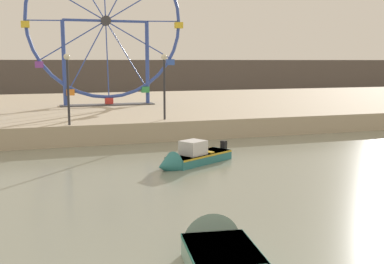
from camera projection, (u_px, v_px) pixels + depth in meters
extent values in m
cube|color=#B7A88E|center=(65.00, 111.00, 35.23)|extent=(110.00, 24.83, 1.07)
cube|color=#564C47|center=(53.00, 77.00, 59.92)|extent=(140.00, 3.00, 4.40)
cube|color=teal|center=(199.00, 158.00, 19.94)|extent=(3.22, 2.45, 0.41)
cube|color=gold|center=(199.00, 154.00, 19.92)|extent=(3.20, 2.46, 0.08)
cone|color=teal|center=(166.00, 166.00, 18.50)|extent=(1.24, 1.29, 0.99)
cube|color=black|center=(224.00, 146.00, 21.11)|extent=(0.29, 0.31, 0.44)
cube|color=silver|center=(193.00, 148.00, 19.58)|extent=(1.23, 1.19, 0.59)
cube|color=gold|center=(205.00, 151.00, 20.19)|extent=(0.58, 0.85, 0.06)
cube|color=#237566|center=(231.00, 264.00, 8.94)|extent=(1.83, 3.44, 0.08)
cone|color=#93BCAD|center=(207.00, 235.00, 11.00)|extent=(1.43, 1.08, 1.32)
torus|color=#334CA8|center=(106.00, 21.00, 33.46)|extent=(11.07, 0.24, 11.07)
cylinder|color=#38383D|center=(106.00, 21.00, 33.46)|extent=(0.70, 0.50, 0.70)
cylinder|color=#334CA8|center=(107.00, 59.00, 33.88)|extent=(0.17, 0.08, 5.42)
cube|color=red|center=(109.00, 101.00, 34.34)|extent=(0.56, 0.48, 0.44)
cylinder|color=#334CA8|center=(126.00, 54.00, 34.24)|extent=(2.85, 0.08, 4.68)
cube|color=#33934C|center=(145.00, 89.00, 35.05)|extent=(0.56, 0.48, 0.44)
cylinder|color=#334CA8|center=(139.00, 40.00, 34.39)|extent=(4.77, 0.08, 2.70)
cube|color=#3356B7|center=(170.00, 62.00, 35.35)|extent=(0.56, 0.48, 0.44)
cylinder|color=#334CA8|center=(143.00, 21.00, 34.29)|extent=(5.42, 0.08, 0.17)
cube|color=yellow|center=(179.00, 25.00, 35.15)|extent=(0.56, 0.48, 0.44)
cylinder|color=#334CA8|center=(138.00, 2.00, 33.97)|extent=(4.68, 0.08, 2.85)
cylinder|color=#334CA8|center=(71.00, 0.00, 32.54)|extent=(4.77, 0.08, 2.70)
cylinder|color=#334CA8|center=(66.00, 20.00, 32.64)|extent=(5.42, 0.08, 0.17)
cube|color=yellow|center=(25.00, 24.00, 31.86)|extent=(0.56, 0.48, 0.44)
cylinder|color=#334CA8|center=(73.00, 40.00, 32.96)|extent=(4.68, 0.08, 2.85)
cube|color=purple|center=(39.00, 65.00, 32.50)|extent=(0.56, 0.48, 0.44)
cylinder|color=#334CA8|center=(88.00, 54.00, 33.42)|extent=(2.70, 0.08, 4.77)
cube|color=orange|center=(70.00, 92.00, 33.41)|extent=(0.56, 0.48, 0.44)
cylinder|color=#334CA8|center=(64.00, 64.00, 33.00)|extent=(0.28, 0.28, 6.02)
cylinder|color=#334CA8|center=(147.00, 63.00, 34.83)|extent=(0.28, 0.28, 6.02)
cylinder|color=#334CA8|center=(106.00, 21.00, 33.46)|extent=(5.96, 0.18, 0.18)
cube|color=#4C4C51|center=(108.00, 105.00, 34.36)|extent=(6.76, 1.20, 0.08)
cylinder|color=#2D2D33|center=(68.00, 93.00, 23.52)|extent=(0.12, 0.12, 3.26)
sphere|color=#F2EACC|center=(67.00, 57.00, 23.26)|extent=(0.32, 0.32, 0.32)
cylinder|color=#2D2D33|center=(164.00, 90.00, 25.77)|extent=(0.12, 0.12, 3.27)
sphere|color=#F2EACC|center=(164.00, 57.00, 25.50)|extent=(0.32, 0.32, 0.32)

